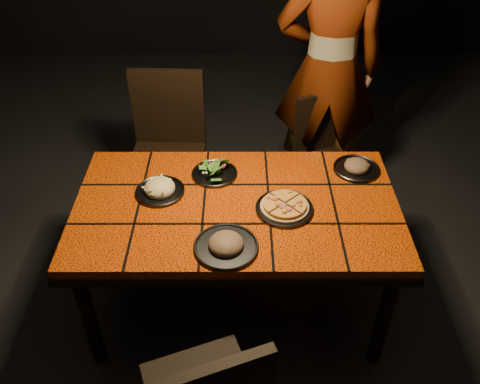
{
  "coord_description": "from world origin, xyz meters",
  "views": [
    {
      "loc": [
        0.01,
        -1.91,
        2.36
      ],
      "look_at": [
        0.02,
        0.0,
        0.82
      ],
      "focal_mm": 38.0,
      "sensor_mm": 36.0,
      "label": 1
    }
  ],
  "objects_px": {
    "chair_far_left": "(168,141)",
    "plate_pizza": "(285,207)",
    "diner": "(329,70)",
    "dining_table": "(237,215)",
    "chair_far_right": "(326,148)",
    "plate_pasta": "(160,189)"
  },
  "relations": [
    {
      "from": "dining_table",
      "to": "plate_pizza",
      "type": "xyz_separation_m",
      "value": [
        0.23,
        -0.05,
        0.1
      ]
    },
    {
      "from": "chair_far_right",
      "to": "plate_pizza",
      "type": "xyz_separation_m",
      "value": [
        -0.35,
        -0.94,
        0.29
      ]
    },
    {
      "from": "dining_table",
      "to": "diner",
      "type": "xyz_separation_m",
      "value": [
        0.58,
        1.08,
        0.28
      ]
    },
    {
      "from": "dining_table",
      "to": "chair_far_right",
      "type": "xyz_separation_m",
      "value": [
        0.59,
        0.89,
        -0.19
      ]
    },
    {
      "from": "dining_table",
      "to": "plate_pizza",
      "type": "height_order",
      "value": "plate_pizza"
    },
    {
      "from": "chair_far_left",
      "to": "plate_pizza",
      "type": "height_order",
      "value": "chair_far_left"
    },
    {
      "from": "chair_far_right",
      "to": "diner",
      "type": "relative_size",
      "value": 0.44
    },
    {
      "from": "chair_far_left",
      "to": "plate_pasta",
      "type": "distance_m",
      "value": 0.76
    },
    {
      "from": "diner",
      "to": "dining_table",
      "type": "bearing_deg",
      "value": 66.03
    },
    {
      "from": "chair_far_left",
      "to": "chair_far_right",
      "type": "distance_m",
      "value": 1.04
    },
    {
      "from": "chair_far_left",
      "to": "plate_pizza",
      "type": "distance_m",
      "value": 1.11
    },
    {
      "from": "diner",
      "to": "plate_pizza",
      "type": "height_order",
      "value": "diner"
    },
    {
      "from": "plate_pasta",
      "to": "chair_far_right",
      "type": "bearing_deg",
      "value": 39.51
    },
    {
      "from": "plate_pasta",
      "to": "chair_far_left",
      "type": "bearing_deg",
      "value": 94.35
    },
    {
      "from": "chair_far_right",
      "to": "plate_pasta",
      "type": "relative_size",
      "value": 3.35
    },
    {
      "from": "plate_pasta",
      "to": "diner",
      "type": "bearing_deg",
      "value": 45.88
    },
    {
      "from": "chair_far_left",
      "to": "plate_pasta",
      "type": "bearing_deg",
      "value": -83.24
    },
    {
      "from": "chair_far_left",
      "to": "plate_pizza",
      "type": "bearing_deg",
      "value": -49.68
    },
    {
      "from": "dining_table",
      "to": "chair_far_right",
      "type": "bearing_deg",
      "value": 56.53
    },
    {
      "from": "chair_far_left",
      "to": "dining_table",
      "type": "bearing_deg",
      "value": -59.18
    },
    {
      "from": "chair_far_left",
      "to": "chair_far_right",
      "type": "height_order",
      "value": "chair_far_left"
    },
    {
      "from": "chair_far_left",
      "to": "diner",
      "type": "bearing_deg",
      "value": 17.04
    }
  ]
}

